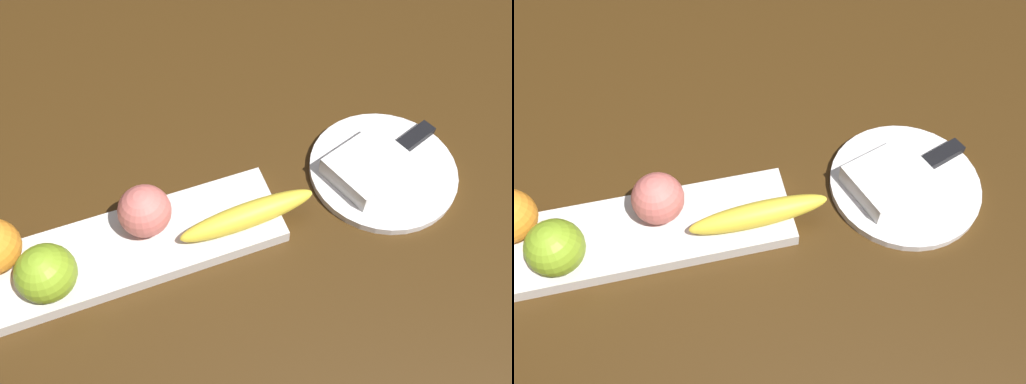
% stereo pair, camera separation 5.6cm
% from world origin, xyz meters
% --- Properties ---
extents(ground_plane, '(2.40, 2.40, 0.00)m').
position_xyz_m(ground_plane, '(0.00, 0.00, 0.00)').
color(ground_plane, '#3F270E').
extents(fruit_tray, '(0.47, 0.12, 0.02)m').
position_xyz_m(fruit_tray, '(0.04, -0.02, 0.01)').
color(fruit_tray, silver).
rests_on(fruit_tray, ground_plane).
extents(apple, '(0.07, 0.07, 0.07)m').
position_xyz_m(apple, '(0.12, 0.01, 0.06)').
color(apple, '#88B126').
rests_on(apple, fruit_tray).
extents(banana, '(0.20, 0.04, 0.04)m').
position_xyz_m(banana, '(-0.15, 0.01, 0.04)').
color(banana, yellow).
rests_on(banana, fruit_tray).
extents(peach, '(0.07, 0.07, 0.07)m').
position_xyz_m(peach, '(-0.02, -0.04, 0.06)').
color(peach, '#DF6F66').
rests_on(peach, fruit_tray).
extents(dinner_plate, '(0.22, 0.22, 0.01)m').
position_xyz_m(dinner_plate, '(-0.38, -0.02, 0.01)').
color(dinner_plate, white).
rests_on(dinner_plate, ground_plane).
extents(folded_napkin, '(0.14, 0.12, 0.03)m').
position_xyz_m(folded_napkin, '(-0.35, -0.02, 0.03)').
color(folded_napkin, white).
rests_on(folded_napkin, dinner_plate).
extents(knife, '(0.18, 0.08, 0.01)m').
position_xyz_m(knife, '(-0.42, -0.04, 0.02)').
color(knife, silver).
rests_on(knife, dinner_plate).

